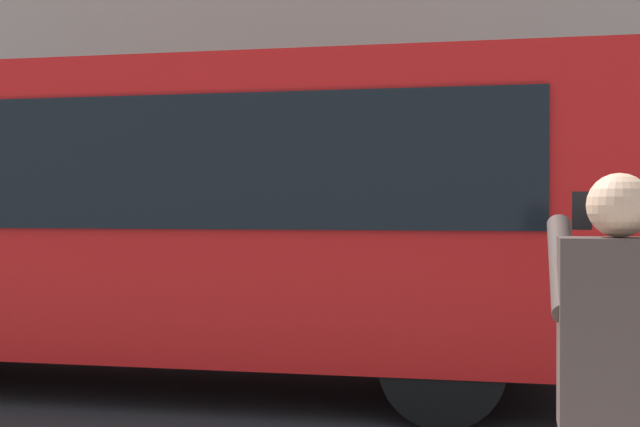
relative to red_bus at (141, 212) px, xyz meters
name	(u,v)px	position (x,y,z in m)	size (l,w,h in m)	color
ground_plane	(399,396)	(-2.54, 0.02, -1.68)	(60.00, 60.00, 0.00)	#232326
red_bus	(141,212)	(0.00, 0.00, 0.00)	(9.05, 2.54, 3.08)	red
pedestrian_photographer	(620,381)	(-3.91, 4.93, -0.54)	(0.53, 0.52, 1.70)	#1E2347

